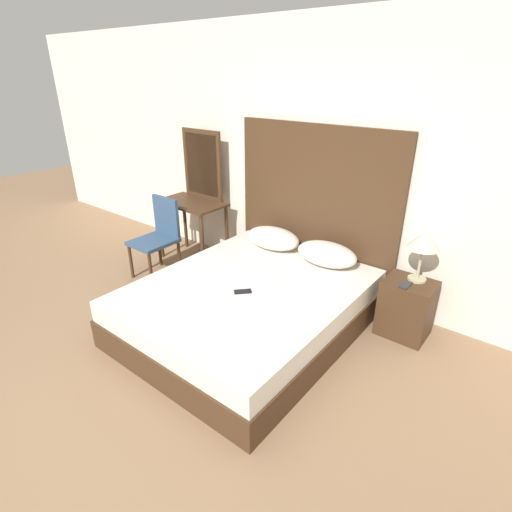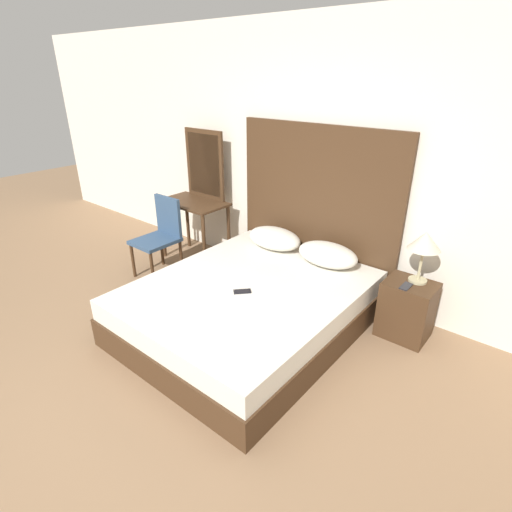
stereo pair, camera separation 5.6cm
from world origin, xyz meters
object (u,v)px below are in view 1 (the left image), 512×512
(bed, at_px, (249,307))
(vanity_desk, at_px, (192,213))
(table_lamp, at_px, (424,242))
(chair, at_px, (159,233))
(phone_on_bed, at_px, (243,292))
(nightstand, at_px, (406,308))
(phone_on_nightstand, at_px, (406,285))

(bed, relative_size, vanity_desk, 2.55)
(table_lamp, relative_size, chair, 0.51)
(phone_on_bed, bearing_deg, vanity_desk, 150.74)
(bed, xyz_separation_m, table_lamp, (1.19, 0.88, 0.67))
(table_lamp, bearing_deg, nightstand, -109.72)
(bed, xyz_separation_m, phone_on_bed, (0.04, -0.13, 0.23))
(chair, bearing_deg, phone_on_nightstand, 10.43)
(chair, bearing_deg, bed, -8.56)
(nightstand, xyz_separation_m, phone_on_nightstand, (-0.01, -0.09, 0.27))
(chair, bearing_deg, vanity_desk, 88.34)
(nightstand, height_order, chair, chair)
(bed, xyz_separation_m, chair, (-1.52, 0.23, 0.28))
(chair, bearing_deg, nightstand, 12.19)
(table_lamp, height_order, phone_on_nightstand, table_lamp)
(bed, bearing_deg, vanity_desk, 153.91)
(phone_on_bed, bearing_deg, phone_on_nightstand, 37.27)
(phone_on_bed, bearing_deg, nightstand, 39.68)
(nightstand, bearing_deg, vanity_desk, -178.46)
(bed, distance_m, nightstand, 1.42)
(bed, height_order, chair, chair)
(table_lamp, relative_size, vanity_desk, 0.55)
(vanity_desk, bearing_deg, phone_on_bed, -29.26)
(phone_on_bed, relative_size, vanity_desk, 0.19)
(table_lamp, xyz_separation_m, chair, (-2.71, -0.65, -0.39))
(bed, bearing_deg, chair, 171.44)
(table_lamp, xyz_separation_m, vanity_desk, (-2.69, -0.14, -0.29))
(phone_on_nightstand, distance_m, vanity_desk, 2.65)
(phone_on_bed, xyz_separation_m, vanity_desk, (-1.54, 0.86, 0.15))
(nightstand, bearing_deg, table_lamp, 70.28)
(phone_on_bed, distance_m, nightstand, 1.48)
(phone_on_nightstand, height_order, chair, chair)
(table_lamp, bearing_deg, vanity_desk, -176.97)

